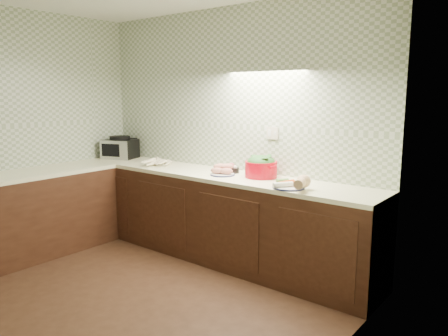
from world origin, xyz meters
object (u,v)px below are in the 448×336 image
Objects in this scene: onion_bowl at (232,169)px; dutch_oven at (261,166)px; veg_plate at (296,183)px; parsnip_pile at (155,161)px; toaster_oven at (120,148)px; sweet_potato_plate at (223,171)px.

onion_bowl is 0.37m from dutch_oven.
parsnip_pile is at bearing 175.96° from veg_plate.
parsnip_pile is 1.11× the size of dutch_oven.
parsnip_pile is 1.03m from onion_bowl.
toaster_oven is 1.74m from onion_bowl.
toaster_oven is 0.72m from parsnip_pile.
veg_plate is at bearing -23.39° from toaster_oven.
sweet_potato_plate is at bearing -89.04° from onion_bowl.
onion_bowl is 0.35× the size of dutch_oven.
onion_bowl is at bearing 7.17° from parsnip_pile.
onion_bowl is at bearing -165.98° from dutch_oven.
dutch_oven is (0.36, 0.14, 0.06)m from sweet_potato_plate.
veg_plate is at bearing -6.63° from sweet_potato_plate.
onion_bowl is at bearing -16.85° from toaster_oven.
sweet_potato_plate is 0.40m from dutch_oven.
sweet_potato_plate is 1.82× the size of onion_bowl.
dutch_oven is (2.10, 0.05, -0.02)m from toaster_oven.
onion_bowl is 0.39× the size of veg_plate.
sweet_potato_plate is 0.64× the size of dutch_oven.
veg_plate is (0.89, -0.26, 0.01)m from onion_bowl.
parsnip_pile is at bearing -23.94° from toaster_oven.
parsnip_pile is 1.40m from dutch_oven.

